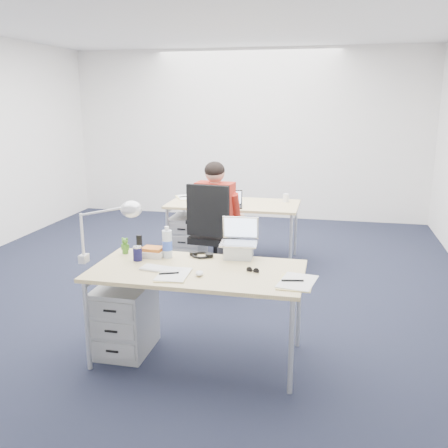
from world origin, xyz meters
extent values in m
plane|color=black|center=(0.00, 0.00, 0.00)|extent=(7.00, 7.00, 0.00)
cube|color=white|center=(0.00, 3.50, 1.40)|extent=(6.00, 0.02, 2.80)
cube|color=white|center=(0.00, 0.00, 2.80)|extent=(6.00, 7.00, 0.01)
cube|color=tan|center=(0.48, -1.43, 0.71)|extent=(1.60, 0.80, 0.03)
cylinder|color=#B7BABC|center=(-0.27, -1.78, 0.35)|extent=(0.04, 0.04, 0.70)
cylinder|color=#B7BABC|center=(1.23, -1.78, 0.35)|extent=(0.04, 0.04, 0.70)
cylinder|color=#B7BABC|center=(-0.27, -1.08, 0.35)|extent=(0.04, 0.04, 0.70)
cylinder|color=#B7BABC|center=(1.23, -1.08, 0.35)|extent=(0.04, 0.04, 0.70)
cube|color=tan|center=(0.27, 1.06, 0.71)|extent=(1.60, 0.80, 0.03)
cylinder|color=#B7BABC|center=(-0.48, 0.71, 0.35)|extent=(0.04, 0.04, 0.70)
cylinder|color=#B7BABC|center=(1.02, 0.71, 0.35)|extent=(0.04, 0.04, 0.70)
cylinder|color=#B7BABC|center=(-0.48, 1.41, 0.35)|extent=(0.04, 0.04, 0.70)
cylinder|color=#B7BABC|center=(1.02, 1.41, 0.35)|extent=(0.04, 0.04, 0.70)
cylinder|color=black|center=(0.22, 0.28, 0.27)|extent=(0.05, 0.05, 0.43)
cube|color=black|center=(0.22, 0.28, 0.50)|extent=(0.52, 0.52, 0.08)
cube|color=black|center=(0.20, 0.04, 0.85)|extent=(0.46, 0.09, 0.54)
cube|color=#B22719|center=(0.21, 0.29, 0.83)|extent=(0.43, 0.25, 0.56)
sphere|color=tan|center=(0.21, 0.29, 1.22)|extent=(0.22, 0.22, 0.22)
cube|color=#9C9FA1|center=(-0.12, -1.44, 0.28)|extent=(0.40, 0.50, 0.55)
cube|color=#9C9FA1|center=(-0.31, 0.98, 0.28)|extent=(0.40, 0.50, 0.55)
cube|color=white|center=(0.23, -1.51, 0.74)|extent=(0.33, 0.18, 0.02)
ellipsoid|color=white|center=(0.54, -1.56, 0.75)|extent=(0.07, 0.10, 0.03)
cylinder|color=#161543|center=(-0.03, -1.33, 0.79)|extent=(0.07, 0.07, 0.12)
cylinder|color=silver|center=(0.17, -1.20, 0.86)|extent=(0.10, 0.10, 0.26)
cube|color=silver|center=(0.05, -1.21, 0.77)|extent=(0.18, 0.14, 0.08)
cube|color=black|center=(-0.09, -1.14, 0.81)|extent=(0.04, 0.03, 0.15)
cube|color=#DCCB7F|center=(0.34, -1.61, 0.74)|extent=(0.24, 0.33, 0.01)
cube|color=#DCCB7F|center=(1.23, -1.57, 0.74)|extent=(0.27, 0.36, 0.01)
cylinder|color=white|center=(0.89, 1.27, 0.78)|extent=(0.08, 0.08, 0.10)
cube|color=white|center=(-0.40, 1.26, 0.73)|extent=(0.36, 0.41, 0.01)
camera|label=1|loc=(1.45, -4.87, 1.97)|focal=40.00mm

